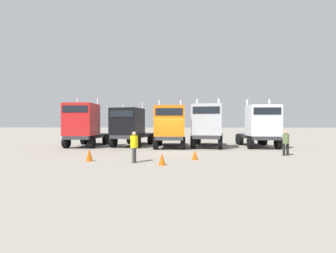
{
  "coord_description": "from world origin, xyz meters",
  "views": [
    {
      "loc": [
        0.66,
        -18.09,
        2.09
      ],
      "look_at": [
        -0.25,
        3.77,
        1.8
      ],
      "focal_mm": 25.25,
      "sensor_mm": 36.0,
      "label": 1
    }
  ],
  "objects_px": {
    "semi_truck_white": "(260,126)",
    "traffic_cone_far": "(162,159)",
    "semi_truck_black": "(130,127)",
    "semi_truck_orange": "(170,126)",
    "visitor_with_camera": "(286,141)",
    "semi_truck_red": "(84,125)",
    "visitor_in_hivis": "(134,145)",
    "traffic_cone_mid": "(195,155)",
    "semi_truck_silver": "(207,126)",
    "traffic_cone_near": "(89,155)"
  },
  "relations": [
    {
      "from": "semi_truck_orange",
      "to": "semi_truck_silver",
      "type": "relative_size",
      "value": 0.96
    },
    {
      "from": "semi_truck_orange",
      "to": "visitor_with_camera",
      "type": "distance_m",
      "value": 8.94
    },
    {
      "from": "traffic_cone_near",
      "to": "traffic_cone_mid",
      "type": "height_order",
      "value": "traffic_cone_near"
    },
    {
      "from": "semi_truck_black",
      "to": "visitor_with_camera",
      "type": "height_order",
      "value": "semi_truck_black"
    },
    {
      "from": "visitor_with_camera",
      "to": "traffic_cone_far",
      "type": "distance_m",
      "value": 8.76
    },
    {
      "from": "visitor_in_hivis",
      "to": "semi_truck_white",
      "type": "bearing_deg",
      "value": -137.0
    },
    {
      "from": "semi_truck_black",
      "to": "semi_truck_orange",
      "type": "relative_size",
      "value": 1.03
    },
    {
      "from": "semi_truck_orange",
      "to": "visitor_with_camera",
      "type": "xyz_separation_m",
      "value": [
        7.7,
        -4.44,
        -0.9
      ]
    },
    {
      "from": "semi_truck_red",
      "to": "visitor_with_camera",
      "type": "distance_m",
      "value": 16.13
    },
    {
      "from": "semi_truck_red",
      "to": "traffic_cone_far",
      "type": "distance_m",
      "value": 11.69
    },
    {
      "from": "visitor_with_camera",
      "to": "traffic_cone_mid",
      "type": "height_order",
      "value": "visitor_with_camera"
    },
    {
      "from": "semi_truck_white",
      "to": "visitor_in_hivis",
      "type": "bearing_deg",
      "value": -47.17
    },
    {
      "from": "semi_truck_red",
      "to": "traffic_cone_mid",
      "type": "bearing_deg",
      "value": 54.2
    },
    {
      "from": "semi_truck_orange",
      "to": "visitor_in_hivis",
      "type": "height_order",
      "value": "semi_truck_orange"
    },
    {
      "from": "semi_truck_black",
      "to": "traffic_cone_mid",
      "type": "bearing_deg",
      "value": 46.12
    },
    {
      "from": "semi_truck_silver",
      "to": "traffic_cone_mid",
      "type": "bearing_deg",
      "value": -2.37
    },
    {
      "from": "semi_truck_white",
      "to": "traffic_cone_mid",
      "type": "bearing_deg",
      "value": -39.13
    },
    {
      "from": "semi_truck_orange",
      "to": "semi_truck_white",
      "type": "xyz_separation_m",
      "value": [
        7.74,
        0.44,
        0.01
      ]
    },
    {
      "from": "semi_truck_white",
      "to": "traffic_cone_far",
      "type": "bearing_deg",
      "value": -39.61
    },
    {
      "from": "traffic_cone_far",
      "to": "visitor_with_camera",
      "type": "bearing_deg",
      "value": 26.47
    },
    {
      "from": "semi_truck_red",
      "to": "traffic_cone_mid",
      "type": "relative_size",
      "value": 10.4
    },
    {
      "from": "semi_truck_silver",
      "to": "semi_truck_red",
      "type": "bearing_deg",
      "value": -79.91
    },
    {
      "from": "visitor_in_hivis",
      "to": "traffic_cone_far",
      "type": "xyz_separation_m",
      "value": [
        1.53,
        -0.72,
        -0.65
      ]
    },
    {
      "from": "semi_truck_silver",
      "to": "traffic_cone_near",
      "type": "height_order",
      "value": "semi_truck_silver"
    },
    {
      "from": "semi_truck_black",
      "to": "visitor_with_camera",
      "type": "xyz_separation_m",
      "value": [
        11.32,
        -5.53,
        -0.86
      ]
    },
    {
      "from": "semi_truck_black",
      "to": "semi_truck_red",
      "type": "bearing_deg",
      "value": -70.06
    },
    {
      "from": "semi_truck_white",
      "to": "traffic_cone_far",
      "type": "distance_m",
      "value": 11.88
    },
    {
      "from": "semi_truck_black",
      "to": "traffic_cone_near",
      "type": "relative_size",
      "value": 8.88
    },
    {
      "from": "traffic_cone_mid",
      "to": "semi_truck_black",
      "type": "bearing_deg",
      "value": 124.83
    },
    {
      "from": "semi_truck_red",
      "to": "traffic_cone_far",
      "type": "height_order",
      "value": "semi_truck_red"
    },
    {
      "from": "semi_truck_black",
      "to": "semi_truck_orange",
      "type": "height_order",
      "value": "semi_truck_orange"
    },
    {
      "from": "semi_truck_orange",
      "to": "traffic_cone_near",
      "type": "height_order",
      "value": "semi_truck_orange"
    },
    {
      "from": "semi_truck_silver",
      "to": "traffic_cone_mid",
      "type": "height_order",
      "value": "semi_truck_silver"
    },
    {
      "from": "semi_truck_white",
      "to": "semi_truck_red",
      "type": "bearing_deg",
      "value": -87.91
    },
    {
      "from": "semi_truck_black",
      "to": "visitor_in_hivis",
      "type": "distance_m",
      "value": 8.96
    },
    {
      "from": "semi_truck_white",
      "to": "traffic_cone_far",
      "type": "relative_size",
      "value": 9.82
    },
    {
      "from": "semi_truck_red",
      "to": "traffic_cone_far",
      "type": "bearing_deg",
      "value": 41.5
    },
    {
      "from": "semi_truck_black",
      "to": "visitor_in_hivis",
      "type": "height_order",
      "value": "semi_truck_black"
    },
    {
      "from": "semi_truck_red",
      "to": "visitor_with_camera",
      "type": "height_order",
      "value": "semi_truck_red"
    },
    {
      "from": "semi_truck_orange",
      "to": "traffic_cone_mid",
      "type": "height_order",
      "value": "semi_truck_orange"
    },
    {
      "from": "semi_truck_black",
      "to": "traffic_cone_far",
      "type": "distance_m",
      "value": 10.16
    },
    {
      "from": "semi_truck_red",
      "to": "traffic_cone_far",
      "type": "relative_size",
      "value": 9.8
    },
    {
      "from": "traffic_cone_near",
      "to": "visitor_with_camera",
      "type": "bearing_deg",
      "value": 13.23
    },
    {
      "from": "semi_truck_silver",
      "to": "visitor_with_camera",
      "type": "relative_size",
      "value": 4.0
    },
    {
      "from": "visitor_in_hivis",
      "to": "semi_truck_black",
      "type": "bearing_deg",
      "value": -74.84
    },
    {
      "from": "traffic_cone_far",
      "to": "semi_truck_silver",
      "type": "bearing_deg",
      "value": 68.99
    },
    {
      "from": "semi_truck_black",
      "to": "traffic_cone_far",
      "type": "relative_size",
      "value": 10.59
    },
    {
      "from": "semi_truck_red",
      "to": "visitor_with_camera",
      "type": "bearing_deg",
      "value": 73.31
    },
    {
      "from": "semi_truck_white",
      "to": "visitor_with_camera",
      "type": "distance_m",
      "value": 4.96
    },
    {
      "from": "semi_truck_black",
      "to": "visitor_in_hivis",
      "type": "bearing_deg",
      "value": 24.03
    }
  ]
}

